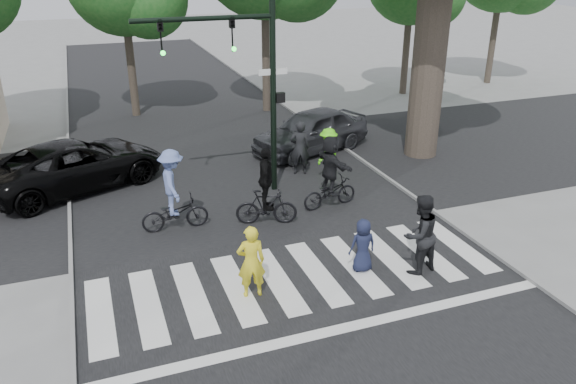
% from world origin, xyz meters
% --- Properties ---
extents(ground, '(120.00, 120.00, 0.00)m').
position_xyz_m(ground, '(0.00, 0.00, 0.00)').
color(ground, gray).
rests_on(ground, ground).
extents(road_stem, '(10.00, 70.00, 0.01)m').
position_xyz_m(road_stem, '(0.00, 5.00, 0.01)').
color(road_stem, black).
rests_on(road_stem, ground).
extents(road_cross, '(70.00, 10.00, 0.01)m').
position_xyz_m(road_cross, '(0.00, 8.00, 0.01)').
color(road_cross, black).
rests_on(road_cross, ground).
extents(curb_left, '(0.10, 70.00, 0.10)m').
position_xyz_m(curb_left, '(-5.05, 5.00, 0.05)').
color(curb_left, gray).
rests_on(curb_left, ground).
extents(curb_right, '(0.10, 70.00, 0.10)m').
position_xyz_m(curb_right, '(5.05, 5.00, 0.05)').
color(curb_right, gray).
rests_on(curb_right, ground).
extents(crosswalk, '(10.00, 3.85, 0.01)m').
position_xyz_m(crosswalk, '(0.00, 0.66, 0.01)').
color(crosswalk, silver).
rests_on(crosswalk, ground).
extents(traffic_signal, '(4.45, 0.29, 6.00)m').
position_xyz_m(traffic_signal, '(0.35, 6.20, 3.90)').
color(traffic_signal, black).
rests_on(traffic_signal, ground).
extents(pedestrian_woman, '(0.67, 0.48, 1.73)m').
position_xyz_m(pedestrian_woman, '(-1.24, 0.62, 0.86)').
color(pedestrian_woman, yellow).
rests_on(pedestrian_woman, ground).
extents(pedestrian_child, '(0.67, 0.45, 1.34)m').
position_xyz_m(pedestrian_child, '(1.57, 0.75, 0.67)').
color(pedestrian_child, '#1B203C').
rests_on(pedestrian_child, ground).
extents(pedestrian_adult, '(1.11, 0.95, 1.99)m').
position_xyz_m(pedestrian_adult, '(2.79, 0.24, 0.99)').
color(pedestrian_adult, black).
rests_on(pedestrian_adult, ground).
extents(cyclist_left, '(1.84, 1.20, 2.32)m').
position_xyz_m(cyclist_left, '(-2.28, 4.46, 1.00)').
color(cyclist_left, black).
rests_on(cyclist_left, ground).
extents(cyclist_mid, '(1.79, 1.13, 2.25)m').
position_xyz_m(cyclist_mid, '(0.19, 3.92, 0.92)').
color(cyclist_mid, black).
rests_on(cyclist_mid, ground).
extents(cyclist_right, '(1.83, 1.70, 2.24)m').
position_xyz_m(cyclist_right, '(2.33, 4.35, 1.00)').
color(cyclist_right, black).
rests_on(cyclist_right, ground).
extents(car_suv, '(6.24, 4.62, 1.57)m').
position_xyz_m(car_suv, '(-4.73, 8.56, 0.79)').
color(car_suv, black).
rests_on(car_suv, ground).
extents(car_grey, '(5.15, 3.43, 1.63)m').
position_xyz_m(car_grey, '(3.73, 9.26, 0.81)').
color(car_grey, '#343639').
rests_on(car_grey, ground).
extents(bystander_hivis, '(1.23, 1.12, 1.66)m').
position_xyz_m(bystander_hivis, '(3.34, 6.76, 0.83)').
color(bystander_hivis, '#61FF17').
rests_on(bystander_hivis, ground).
extents(bystander_dark, '(0.78, 0.62, 1.88)m').
position_xyz_m(bystander_dark, '(2.47, 7.20, 0.94)').
color(bystander_dark, black).
rests_on(bystander_dark, ground).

